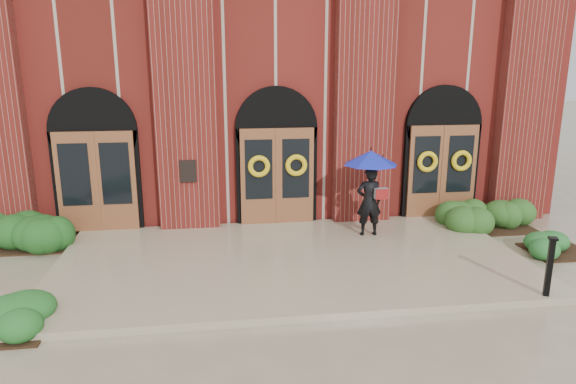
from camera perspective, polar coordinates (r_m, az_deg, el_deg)
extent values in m
plane|color=gray|center=(11.14, 0.51, -8.28)|extent=(90.00, 90.00, 0.00)
cube|color=tan|center=(11.25, 0.40, -7.64)|extent=(10.00, 5.30, 0.15)
cube|color=maroon|center=(19.16, -3.51, 11.86)|extent=(16.00, 12.00, 7.00)
cube|color=black|center=(12.94, -11.04, 2.28)|extent=(0.40, 0.05, 0.55)
cube|color=maroon|center=(12.95, -11.37, 10.55)|extent=(1.50, 0.45, 7.00)
cube|color=maroon|center=(13.47, 8.45, 10.80)|extent=(1.50, 0.45, 7.00)
cube|color=maroon|center=(15.36, 25.04, 10.04)|extent=(1.50, 0.45, 7.00)
cube|color=brown|center=(13.53, -20.49, 1.08)|extent=(1.90, 0.10, 2.50)
cylinder|color=black|center=(13.46, -20.82, 6.40)|extent=(2.10, 0.22, 2.10)
cube|color=brown|center=(13.29, -1.21, 1.76)|extent=(1.90, 0.10, 2.50)
cylinder|color=black|center=(13.22, -1.31, 7.18)|extent=(2.10, 0.22, 2.10)
cube|color=brown|center=(14.52, 16.73, 2.21)|extent=(1.90, 0.10, 2.50)
cylinder|color=black|center=(14.45, 16.85, 7.18)|extent=(2.10, 0.22, 2.10)
torus|color=yellow|center=(13.07, -3.24, 2.86)|extent=(0.57, 0.13, 0.57)
torus|color=yellow|center=(13.18, 0.92, 2.98)|extent=(0.57, 0.13, 0.57)
torus|color=yellow|center=(14.16, 15.24, 3.27)|extent=(0.57, 0.13, 0.57)
torus|color=yellow|center=(14.57, 18.72, 3.30)|extent=(0.57, 0.13, 0.57)
imported|color=black|center=(12.57, 8.98, -1.04)|extent=(0.63, 0.42, 1.69)
cone|color=#1726B5|center=(12.34, 9.17, 3.78)|extent=(1.34, 1.34, 0.34)
cylinder|color=black|center=(12.39, 9.38, 1.69)|extent=(0.02, 0.02, 0.57)
cube|color=#ABADB1|center=(12.47, 10.29, -0.15)|extent=(0.32, 0.17, 0.25)
cube|color=maroon|center=(12.38, 10.42, -0.26)|extent=(0.32, 0.03, 0.25)
cube|color=black|center=(10.40, 27.03, -7.53)|extent=(0.12, 0.12, 1.07)
cube|color=black|center=(10.22, 27.38, -4.62)|extent=(0.19, 0.19, 0.04)
ellipsoid|color=#1A4818|center=(13.65, -26.30, -3.81)|extent=(3.01, 1.20, 0.77)
ellipsoid|color=#274E1B|center=(14.32, 20.42, -2.61)|extent=(2.67, 1.07, 0.68)
ellipsoid|color=#1D551E|center=(9.78, -29.21, -11.99)|extent=(1.34, 1.15, 0.47)
ellipsoid|color=#205924|center=(13.41, 27.87, -5.05)|extent=(1.24, 1.06, 0.44)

